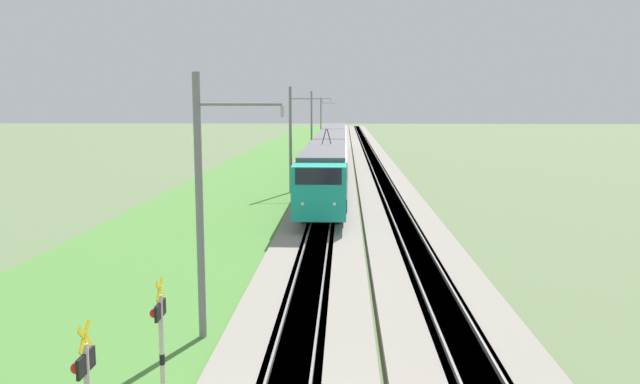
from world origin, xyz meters
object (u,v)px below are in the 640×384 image
at_px(crossing_signal_aux, 160,332).
at_px(catenary_mast_mid, 291,139).
at_px(passenger_train, 332,150).
at_px(catenary_mast_distant, 321,120).
at_px(catenary_mast_near, 202,205).
at_px(catenary_mast_far, 312,124).

height_order(crossing_signal_aux, catenary_mast_mid, catenary_mast_mid).
height_order(passenger_train, catenary_mast_mid, catenary_mast_mid).
distance_m(crossing_signal_aux, catenary_mast_mid, 34.19).
distance_m(crossing_signal_aux, catenary_mast_distant, 93.89).
relative_size(crossing_signal_aux, catenary_mast_distant, 0.40).
bearing_deg(crossing_signal_aux, catenary_mast_mid, -90.02).
bearing_deg(catenary_mast_distant, catenary_mast_near, -180.00).
height_order(catenary_mast_near, catenary_mast_distant, catenary_mast_distant).
xyz_separation_m(catenary_mast_near, catenary_mast_mid, (29.88, 0.00, 0.18)).
distance_m(catenary_mast_far, catenary_mast_distant, 29.88).
relative_size(passenger_train, catenary_mast_far, 7.20).
bearing_deg(catenary_mast_near, catenary_mast_far, 0.00).
height_order(crossing_signal_aux, catenary_mast_distant, catenary_mast_distant).
xyz_separation_m(crossing_signal_aux, catenary_mast_mid, (34.11, -0.01, 2.34)).
relative_size(passenger_train, catenary_mast_distant, 7.69).
bearing_deg(catenary_mast_mid, crossing_signal_aux, 179.98).
xyz_separation_m(catenary_mast_mid, catenary_mast_far, (29.88, 0.00, 0.10)).
bearing_deg(catenary_mast_near, crossing_signal_aux, 179.81).
distance_m(catenary_mast_mid, catenary_mast_distant, 59.76).
bearing_deg(catenary_mast_distant, catenary_mast_mid, 180.00).
xyz_separation_m(crossing_signal_aux, catenary_mast_near, (4.23, -0.01, 2.16)).
xyz_separation_m(catenary_mast_near, catenary_mast_far, (59.76, 0.00, 0.28)).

